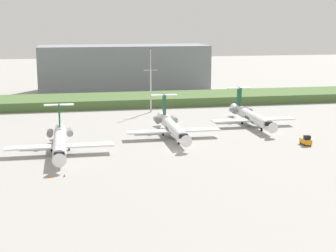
# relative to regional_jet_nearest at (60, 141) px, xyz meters

# --- Properties ---
(ground_plane) EXTENTS (500.00, 500.00, 0.00)m
(ground_plane) POSITION_rel_regional_jet_nearest_xyz_m (25.59, 26.38, -2.54)
(ground_plane) COLOR #9E9B96
(grass_berm) EXTENTS (320.00, 20.00, 2.93)m
(grass_berm) POSITION_rel_regional_jet_nearest_xyz_m (25.59, 62.52, -1.07)
(grass_berm) COLOR #4C6B38
(grass_berm) RESTS_ON ground
(regional_jet_nearest) EXTENTS (22.81, 31.00, 9.00)m
(regional_jet_nearest) POSITION_rel_regional_jet_nearest_xyz_m (0.00, 0.00, 0.00)
(regional_jet_nearest) COLOR white
(regional_jet_nearest) RESTS_ON ground
(regional_jet_second) EXTENTS (22.81, 31.00, 9.00)m
(regional_jet_second) POSITION_rel_regional_jet_nearest_xyz_m (26.84, 10.87, 0.00)
(regional_jet_second) COLOR white
(regional_jet_second) RESTS_ON ground
(regional_jet_third) EXTENTS (22.81, 31.00, 9.00)m
(regional_jet_third) POSITION_rel_regional_jet_nearest_xyz_m (50.66, 20.72, 0.00)
(regional_jet_third) COLOR white
(regional_jet_third) RESTS_ON ground
(antenna_mast) EXTENTS (4.40, 0.50, 19.78)m
(antenna_mast) POSITION_rel_regional_jet_nearest_xyz_m (27.31, 46.35, 5.73)
(antenna_mast) COLOR #B2B2B7
(antenna_mast) RESTS_ON ground
(distant_hangar) EXTENTS (66.45, 20.15, 17.91)m
(distant_hangar) POSITION_rel_regional_jet_nearest_xyz_m (24.72, 97.54, 6.42)
(distant_hangar) COLOR gray
(distant_hangar) RESTS_ON ground
(baggage_tug) EXTENTS (1.72, 3.20, 2.30)m
(baggage_tug) POSITION_rel_regional_jet_nearest_xyz_m (55.33, -3.30, -1.53)
(baggage_tug) COLOR orange
(baggage_tug) RESTS_ON ground
(safety_cone_front_marker) EXTENTS (0.44, 0.44, 0.55)m
(safety_cone_front_marker) POSITION_rel_regional_jet_nearest_xyz_m (-1.84, -18.18, -2.26)
(safety_cone_front_marker) COLOR orange
(safety_cone_front_marker) RESTS_ON ground
(safety_cone_mid_marker) EXTENTS (0.44, 0.44, 0.55)m
(safety_cone_mid_marker) POSITION_rel_regional_jet_nearest_xyz_m (0.86, -18.16, -2.26)
(safety_cone_mid_marker) COLOR orange
(safety_cone_mid_marker) RESTS_ON ground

